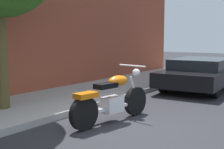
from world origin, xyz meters
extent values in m
plane|color=#28282D|center=(0.00, 0.00, 0.00)|extent=(60.00, 60.00, 0.00)
cube|color=#9F9F9F|center=(0.00, 2.78, 0.07)|extent=(19.64, 2.49, 0.14)
cylinder|color=black|center=(1.01, 0.44, 0.32)|extent=(0.64, 0.20, 0.63)
cylinder|color=black|center=(-0.50, 0.64, 0.32)|extent=(0.64, 0.20, 0.63)
cube|color=silver|center=(0.26, 0.54, 0.37)|extent=(0.47, 0.34, 0.32)
cube|color=silver|center=(0.26, 0.54, 0.30)|extent=(1.37, 0.26, 0.06)
ellipsoid|color=#D1660C|center=(0.43, 0.52, 0.83)|extent=(0.55, 0.33, 0.22)
cube|color=black|center=(0.08, 0.57, 0.77)|extent=(0.51, 0.30, 0.10)
cube|color=#D1660C|center=(-0.45, 0.64, 0.65)|extent=(0.47, 0.30, 0.10)
cylinder|color=silver|center=(0.95, 0.45, 0.60)|extent=(0.28, 0.09, 0.58)
cylinder|color=silver|center=(0.89, 0.46, 1.11)|extent=(0.13, 0.70, 0.04)
sphere|color=silver|center=(1.03, 0.44, 0.95)|extent=(0.17, 0.17, 0.17)
cylinder|color=silver|center=(0.03, 0.73, 0.27)|extent=(0.80, 0.20, 0.09)
cylinder|color=black|center=(6.72, 1.30, 0.32)|extent=(0.65, 0.25, 0.64)
cylinder|color=black|center=(3.95, 1.15, 0.32)|extent=(0.65, 0.25, 0.64)
cylinder|color=black|center=(4.03, -0.40, 0.32)|extent=(0.65, 0.25, 0.64)
cube|color=black|center=(5.37, 0.45, 0.47)|extent=(4.42, 2.08, 0.45)
cube|color=#1E2328|center=(5.27, 0.44, 0.83)|extent=(2.33, 1.75, 0.40)
cylinder|color=#4B4122|center=(-0.65, 2.92, 1.38)|extent=(0.30, 0.30, 2.75)
camera|label=1|loc=(-4.63, -2.94, 1.71)|focal=48.26mm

